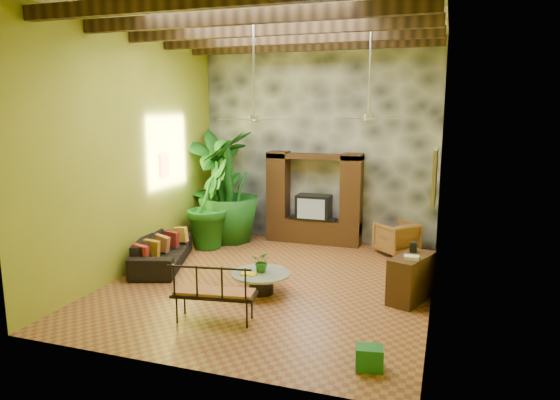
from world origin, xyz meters
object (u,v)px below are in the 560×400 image
(ceiling_fan_back, at_px, (369,107))
(iron_bench, at_px, (212,290))
(ceiling_fan_front, at_px, (254,107))
(sofa, at_px, (162,251))
(entertainment_center, at_px, (314,205))
(tall_plant_a, at_px, (215,185))
(green_bin, at_px, (369,358))
(coffee_table, at_px, (261,280))
(tall_plant_b, at_px, (208,203))
(side_console, at_px, (411,278))
(tall_plant_c, at_px, (229,187))
(wicker_armchair, at_px, (397,238))

(ceiling_fan_back, bearing_deg, iron_bench, -119.60)
(ceiling_fan_front, distance_m, sofa, 3.96)
(entertainment_center, relative_size, ceiling_fan_back, 1.29)
(tall_plant_a, relative_size, green_bin, 8.01)
(coffee_table, distance_m, iron_bench, 1.51)
(entertainment_center, bearing_deg, tall_plant_b, -152.36)
(entertainment_center, distance_m, iron_bench, 5.25)
(tall_plant_b, bearing_deg, side_console, -22.12)
(tall_plant_c, relative_size, iron_bench, 2.02)
(side_console, bearing_deg, ceiling_fan_front, -153.25)
(tall_plant_a, relative_size, tall_plant_c, 1.00)
(side_console, bearing_deg, tall_plant_c, 171.35)
(side_console, bearing_deg, green_bin, -76.24)
(ceiling_fan_back, distance_m, tall_plant_a, 4.78)
(tall_plant_c, xyz_separation_m, green_bin, (4.41, -5.32, -1.26))
(tall_plant_b, bearing_deg, tall_plant_c, 70.44)
(sofa, height_order, wicker_armchair, wicker_armchair)
(sofa, height_order, tall_plant_a, tall_plant_a)
(coffee_table, xyz_separation_m, green_bin, (2.32, -2.10, -0.10))
(coffee_table, bearing_deg, wicker_armchair, 58.23)
(coffee_table, height_order, side_console, side_console)
(entertainment_center, xyz_separation_m, coffee_table, (-0.00, -3.77, -0.71))
(ceiling_fan_back, relative_size, green_bin, 5.26)
(sofa, bearing_deg, tall_plant_c, -31.17)
(tall_plant_c, bearing_deg, ceiling_fan_back, -20.59)
(ceiling_fan_front, height_order, coffee_table, ceiling_fan_front)
(tall_plant_a, bearing_deg, entertainment_center, 10.81)
(tall_plant_c, relative_size, side_console, 2.74)
(sofa, xyz_separation_m, tall_plant_a, (0.12, 2.44, 1.08))
(side_console, bearing_deg, wicker_armchair, 121.62)
(ceiling_fan_back, relative_size, coffee_table, 1.70)
(wicker_armchair, distance_m, side_console, 2.94)
(tall_plant_b, distance_m, green_bin, 6.64)
(tall_plant_c, xyz_separation_m, side_console, (4.75, -2.70, -1.00))
(tall_plant_a, distance_m, tall_plant_b, 0.83)
(tall_plant_a, bearing_deg, wicker_armchair, 1.41)
(ceiling_fan_back, distance_m, green_bin, 5.15)
(tall_plant_b, bearing_deg, entertainment_center, 27.64)
(ceiling_fan_back, bearing_deg, tall_plant_c, 159.41)
(wicker_armchair, xyz_separation_m, tall_plant_a, (-4.61, -0.11, 1.04))
(ceiling_fan_front, relative_size, tall_plant_a, 0.66)
(ceiling_fan_front, xyz_separation_m, tall_plant_b, (-2.14, 2.31, -2.31))
(sofa, distance_m, side_console, 5.28)
(side_console, bearing_deg, sofa, -162.64)
(side_console, xyz_separation_m, green_bin, (-0.33, -2.62, -0.26))
(ceiling_fan_front, distance_m, tall_plant_b, 3.90)
(iron_bench, relative_size, green_bin, 3.96)
(tall_plant_b, relative_size, tall_plant_c, 0.77)
(tall_plant_c, height_order, side_console, tall_plant_c)
(tall_plant_b, xyz_separation_m, coffee_table, (2.34, -2.55, -0.84))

